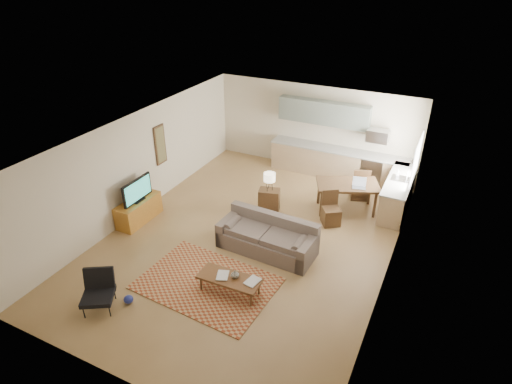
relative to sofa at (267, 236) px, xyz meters
The scene contains 25 objects.
room 1.13m from the sofa, 154.03° to the left, with size 9.00×9.00×9.00m.
kitchen_counter_back 4.47m from the sofa, 85.67° to the left, with size 4.26×0.64×0.92m, color tan, non-canonical shape.
kitchen_counter_right 4.04m from the sofa, 54.13° to the left, with size 0.64×2.26×0.92m, color tan, non-canonical shape.
kitchen_range 4.68m from the sofa, 72.11° to the left, with size 0.62×0.62×0.90m, color #A5A8AD.
kitchen_microwave 4.84m from the sofa, 72.19° to the left, with size 0.62×0.40×0.35m, color #A5A8AD.
upper_cabinets 4.86m from the sofa, 93.26° to the left, with size 2.80×0.34×0.70m, color slate.
window_right 4.37m from the sofa, 50.83° to the left, with size 0.02×1.40×1.05m, color white.
wall_art_left 4.11m from the sofa, 162.71° to the left, with size 0.06×0.42×1.10m, color olive, non-canonical shape.
triptych 4.97m from the sofa, 97.95° to the left, with size 1.70×0.04×0.50m, color beige, non-canonical shape.
rug 1.79m from the sofa, 111.68° to the right, with size 2.78×1.92×0.02m, color maroon.
sofa is the anchor object (origin of this frame).
coffee_table 1.65m from the sofa, 92.80° to the right, with size 1.30×0.52×0.39m, color #4F2E16, non-canonical shape.
book_a 1.73m from the sofa, 101.26° to the right, with size 0.33×0.38×0.03m, color #971909.
book_b 1.55m from the sofa, 79.63° to the right, with size 0.30×0.37×0.03m, color navy.
vase 1.59m from the sofa, 89.21° to the right, with size 0.17×0.17×0.18m, color black.
armchair 3.81m from the sofa, 124.28° to the right, with size 0.68×0.68×0.77m, color black, non-canonical shape.
tv_credenza 3.55m from the sofa, behind, with size 0.50×1.31×0.61m, color #995F1E, non-canonical shape.
tv 3.53m from the sofa, behind, with size 0.10×1.01×0.61m, color black, non-canonical shape.
console_table 1.80m from the sofa, 112.87° to the left, with size 0.55×0.37×0.64m, color #3B2717, non-canonical shape.
table_lamp 1.86m from the sofa, 112.87° to the left, with size 0.31×0.31×0.51m, color beige, non-canonical shape.
dining_table 2.84m from the sofa, 66.15° to the left, with size 1.61×0.92×0.81m, color #3B2717, non-canonical shape.
dining_chair_near 2.03m from the sofa, 60.67° to the left, with size 0.43×0.45×0.90m, color #3B2717, non-canonical shape.
dining_chair_far 3.67m from the sofa, 69.17° to the left, with size 0.46×0.49×0.97m, color #3B2717, non-canonical shape.
laptop 2.94m from the sofa, 59.46° to the left, with size 0.34×0.26×0.26m, color #A5A8AD, non-canonical shape.
soap_bottle 4.15m from the sofa, 56.47° to the left, with size 0.10×0.10×0.19m, color beige.
Camera 1 is at (3.91, -7.70, 6.08)m, focal length 30.00 mm.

